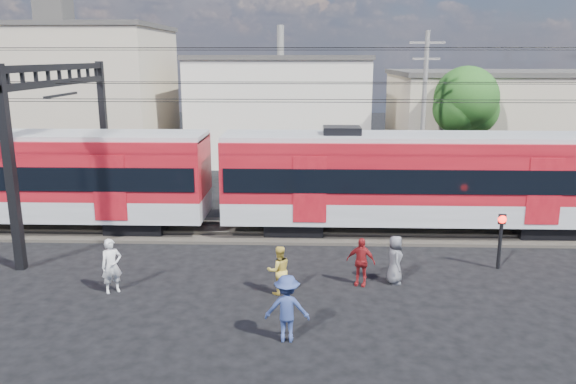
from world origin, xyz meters
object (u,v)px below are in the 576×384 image
Objects in this scene: commuter_train at (424,178)px; crossing_signal at (501,231)px; pedestrian_a at (112,266)px; pedestrian_c at (287,308)px.

commuter_train is 4.48m from crossing_signal.
commuter_train is 12.69m from pedestrian_a.
pedestrian_c is at bearing -59.79° from pedestrian_a.
pedestrian_c is 8.96m from crossing_signal.
pedestrian_c is (-5.31, -9.26, -1.50)m from commuter_train.
commuter_train is 28.96× the size of pedestrian_a.
pedestrian_a is at bearing -26.21° from pedestrian_c.
crossing_signal is (1.88, -3.94, -1.03)m from commuter_train.
commuter_train is 10.78m from pedestrian_c.
pedestrian_a is (-10.88, -6.34, -1.53)m from commuter_train.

